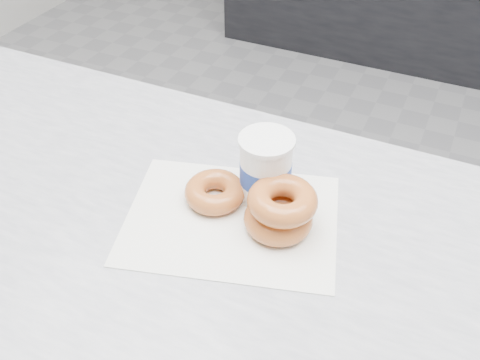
% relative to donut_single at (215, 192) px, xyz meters
% --- Properties ---
extents(ground, '(5.00, 5.00, 0.00)m').
position_rel_donut_single_xyz_m(ground, '(0.10, 0.50, -0.92)').
color(ground, gray).
rests_on(ground, ground).
extents(wax_paper, '(0.40, 0.34, 0.00)m').
position_rel_donut_single_xyz_m(wax_paper, '(0.04, -0.03, -0.02)').
color(wax_paper, white).
rests_on(wax_paper, counter).
extents(donut_single, '(0.12, 0.12, 0.04)m').
position_rel_donut_single_xyz_m(donut_single, '(0.00, 0.00, 0.00)').
color(donut_single, '#BA7033').
rests_on(donut_single, wax_paper).
extents(donut_stack, '(0.12, 0.12, 0.08)m').
position_rel_donut_single_xyz_m(donut_stack, '(0.12, -0.01, 0.02)').
color(donut_stack, '#BA7033').
rests_on(donut_stack, wax_paper).
extents(coffee_cup, '(0.10, 0.10, 0.12)m').
position_rel_donut_single_xyz_m(coffee_cup, '(0.07, 0.04, 0.04)').
color(coffee_cup, white).
rests_on(coffee_cup, counter).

